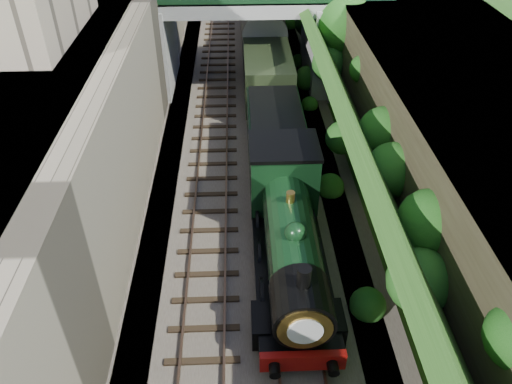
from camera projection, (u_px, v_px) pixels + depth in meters
name	position (u px, v px, depth m)	size (l,w,h in m)	color
trackbed	(248.00, 109.00, 30.90)	(10.00, 90.00, 0.20)	#473F38
retaining_wall	(152.00, 58.00, 28.69)	(1.00, 90.00, 7.00)	#756B56
street_plateau_left	(91.00, 59.00, 28.58)	(6.00, 90.00, 7.00)	#262628
street_plateau_right	(408.00, 60.00, 29.40)	(8.00, 90.00, 6.25)	#262628
embankment_slope	(337.00, 80.00, 28.03)	(4.51, 90.00, 6.36)	#1E4714
track_left	(216.00, 107.00, 30.75)	(2.50, 90.00, 0.20)	black
track_right	(267.00, 107.00, 30.85)	(2.50, 90.00, 0.20)	black
road_bridge	(261.00, 23.00, 31.75)	(16.00, 6.40, 7.25)	gray
tree	(346.00, 26.00, 29.57)	(3.60, 3.80, 6.60)	black
locomotive	(289.00, 233.00, 18.92)	(3.10, 10.23, 3.83)	black
tender	(275.00, 140.00, 24.98)	(2.70, 6.00, 3.05)	black
coach_front	(263.00, 42.00, 34.81)	(2.90, 18.00, 3.70)	black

